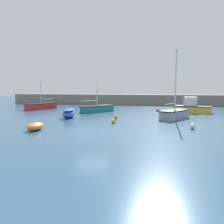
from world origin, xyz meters
The scene contains 12 objects.
ground_plane centered at (0.00, 0.00, -0.10)m, with size 120.00×120.00×0.20m, color #2D5170.
harbor_breakwater centered at (0.00, 28.21, 1.00)m, with size 48.14×2.86×2.00m, color gray.
rowboat_with_red_cover centered at (-4.88, 8.08, 0.51)m, with size 1.68×3.18×1.01m.
sailboat_short_mast centered at (-12.70, 16.46, 0.49)m, with size 3.77×5.29×4.44m.
cabin_cruiser_white centered at (10.29, 15.86, 0.74)m, with size 5.24×3.36×2.15m.
sailboat_twin_hulled centered at (-3.00, 14.36, 0.46)m, with size 4.56×4.67×3.81m.
sailboat_tall_mast centered at (7.14, 9.00, 0.58)m, with size 3.63×4.29×7.59m.
fishing_dinghy_green centered at (-4.99, 0.54, 0.31)m, with size 1.07×1.95×0.62m.
mooring_buoy_pink centered at (5.57, 16.22, 0.24)m, with size 0.48×0.48×0.48m, color #EA668C.
mooring_buoy_orange centered at (0.69, 7.64, 0.20)m, with size 0.40×0.40×0.40m, color orange.
mooring_buoy_yellow centered at (0.90, 4.90, 0.22)m, with size 0.45×0.45×0.45m, color yellow.
mooring_buoy_white centered at (7.99, 3.18, 0.23)m, with size 0.46×0.46×0.46m, color white.
Camera 1 is at (4.24, -15.98, 3.59)m, focal length 35.00 mm.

